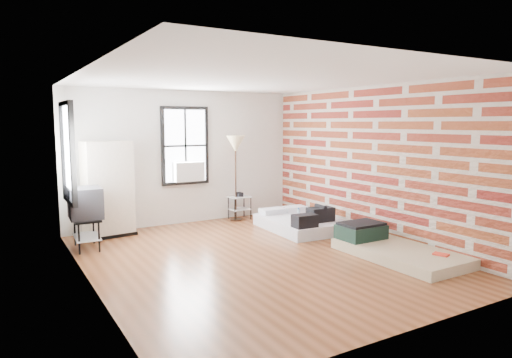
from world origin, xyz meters
TOP-DOWN VIEW (x-y plane):
  - ground at (0.00, 0.00)m, footprint 6.00×6.00m
  - room_shell at (0.23, 0.36)m, footprint 5.02×6.02m
  - mattress_main at (1.74, 1.20)m, footprint 1.36×1.79m
  - mattress_bare at (1.92, -0.97)m, footprint 1.09×2.06m
  - wardrobe at (-1.68, 2.65)m, footprint 0.96×0.63m
  - side_table at (1.16, 2.72)m, footprint 0.46×0.37m
  - floor_lamp at (1.03, 2.65)m, footprint 0.40×0.40m
  - tv_stand at (-2.21, 1.92)m, footprint 0.55×0.77m

SIDE VIEW (x-z plane):
  - ground at x=0.00m, z-range 0.00..0.00m
  - mattress_bare at x=1.92m, z-range -0.09..0.36m
  - mattress_main at x=1.74m, z-range -0.13..0.43m
  - side_table at x=1.16m, z-range 0.10..0.70m
  - tv_stand at x=-2.21m, z-range 0.23..1.28m
  - wardrobe at x=-1.68m, z-range 0.00..1.79m
  - floor_lamp at x=1.03m, z-range 0.67..2.53m
  - room_shell at x=0.23m, z-range 0.33..3.14m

